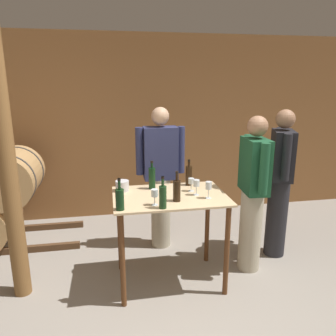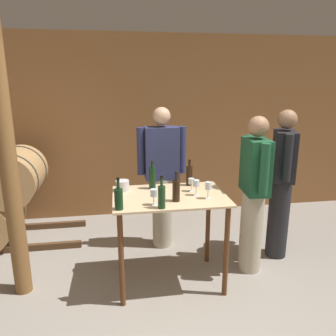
{
  "view_description": "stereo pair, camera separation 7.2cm",
  "coord_description": "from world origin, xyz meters",
  "px_view_note": "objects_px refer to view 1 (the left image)",
  "views": [
    {
      "loc": [
        -0.64,
        -2.18,
        2.02
      ],
      "look_at": [
        -0.08,
        0.9,
        1.2
      ],
      "focal_mm": 35.0,
      "sensor_mm": 36.0,
      "label": 1
    },
    {
      "loc": [
        -0.57,
        -2.19,
        2.02
      ],
      "look_at": [
        -0.08,
        0.9,
        1.2
      ],
      "focal_mm": 35.0,
      "sensor_mm": 36.0,
      "label": 2
    }
  ],
  "objects_px": {
    "wooden_post": "(7,160)",
    "wine_bottle_right": "(177,190)",
    "wine_bottle_left": "(152,178)",
    "wine_glass_near_center": "(191,182)",
    "person_visitor_bearded": "(280,181)",
    "wine_bottle_far_left": "(120,199)",
    "ice_bucket": "(122,186)",
    "wine_bottle_far_right": "(189,175)",
    "wine_glass_near_right": "(196,184)",
    "person_host": "(161,175)",
    "person_visitor_with_scarf": "(253,192)",
    "wine_glass_far_side": "(209,186)",
    "wine_bottle_center": "(163,196)",
    "wine_glass_near_left": "(155,194)"
  },
  "relations": [
    {
      "from": "wine_bottle_far_right",
      "to": "wine_glass_near_right",
      "type": "xyz_separation_m",
      "value": [
        -0.0,
        -0.32,
        0.0
      ]
    },
    {
      "from": "person_host",
      "to": "wine_bottle_left",
      "type": "bearing_deg",
      "value": -107.59
    },
    {
      "from": "person_visitor_bearded",
      "to": "wine_bottle_far_left",
      "type": "bearing_deg",
      "value": -161.51
    },
    {
      "from": "wine_bottle_left",
      "to": "wine_bottle_right",
      "type": "bearing_deg",
      "value": -66.1
    },
    {
      "from": "person_visitor_bearded",
      "to": "wine_bottle_right",
      "type": "bearing_deg",
      "value": -159.44
    },
    {
      "from": "wine_glass_near_right",
      "to": "person_visitor_bearded",
      "type": "relative_size",
      "value": 0.09
    },
    {
      "from": "wine_bottle_right",
      "to": "person_host",
      "type": "relative_size",
      "value": 0.16
    },
    {
      "from": "wine_glass_near_right",
      "to": "person_host",
      "type": "relative_size",
      "value": 0.09
    },
    {
      "from": "wine_bottle_left",
      "to": "wine_glass_near_center",
      "type": "height_order",
      "value": "wine_bottle_left"
    },
    {
      "from": "wine_bottle_center",
      "to": "wine_glass_near_center",
      "type": "height_order",
      "value": "wine_bottle_center"
    },
    {
      "from": "wine_bottle_center",
      "to": "wine_glass_near_right",
      "type": "relative_size",
      "value": 1.87
    },
    {
      "from": "person_host",
      "to": "person_visitor_with_scarf",
      "type": "xyz_separation_m",
      "value": [
        0.87,
        -0.71,
        -0.03
      ]
    },
    {
      "from": "wine_bottle_center",
      "to": "person_visitor_bearded",
      "type": "relative_size",
      "value": 0.17
    },
    {
      "from": "wine_glass_near_left",
      "to": "ice_bucket",
      "type": "distance_m",
      "value": 0.53
    },
    {
      "from": "person_host",
      "to": "person_visitor_with_scarf",
      "type": "height_order",
      "value": "person_host"
    },
    {
      "from": "wine_bottle_far_right",
      "to": "wine_bottle_far_left",
      "type": "bearing_deg",
      "value": -142.65
    },
    {
      "from": "wine_bottle_left",
      "to": "ice_bucket",
      "type": "distance_m",
      "value": 0.31
    },
    {
      "from": "wine_bottle_left",
      "to": "wine_bottle_far_left",
      "type": "bearing_deg",
      "value": -123.82
    },
    {
      "from": "wine_glass_near_right",
      "to": "wine_bottle_far_right",
      "type": "bearing_deg",
      "value": 89.44
    },
    {
      "from": "wine_glass_far_side",
      "to": "ice_bucket",
      "type": "height_order",
      "value": "wine_glass_far_side"
    },
    {
      "from": "wine_glass_near_right",
      "to": "person_host",
      "type": "xyz_separation_m",
      "value": [
        -0.22,
        0.83,
        -0.14
      ]
    },
    {
      "from": "wine_bottle_far_left",
      "to": "wine_glass_near_left",
      "type": "xyz_separation_m",
      "value": [
        0.31,
        0.06,
        0.01
      ]
    },
    {
      "from": "wine_bottle_left",
      "to": "wine_bottle_center",
      "type": "height_order",
      "value": "wine_bottle_left"
    },
    {
      "from": "wine_glass_near_left",
      "to": "wine_glass_far_side",
      "type": "height_order",
      "value": "wine_glass_far_side"
    },
    {
      "from": "wine_bottle_right",
      "to": "wine_bottle_far_right",
      "type": "distance_m",
      "value": 0.5
    },
    {
      "from": "wine_bottle_far_left",
      "to": "ice_bucket",
      "type": "xyz_separation_m",
      "value": [
        0.04,
        0.51,
        -0.05
      ]
    },
    {
      "from": "wine_bottle_left",
      "to": "person_visitor_with_scarf",
      "type": "height_order",
      "value": "person_visitor_with_scarf"
    },
    {
      "from": "person_host",
      "to": "wine_glass_near_left",
      "type": "bearing_deg",
      "value": -101.95
    },
    {
      "from": "person_visitor_with_scarf",
      "to": "wine_glass_near_right",
      "type": "bearing_deg",
      "value": -169.57
    },
    {
      "from": "wine_glass_far_side",
      "to": "ice_bucket",
      "type": "xyz_separation_m",
      "value": [
        -0.8,
        0.37,
        -0.07
      ]
    },
    {
      "from": "person_visitor_bearded",
      "to": "ice_bucket",
      "type": "bearing_deg",
      "value": -176.63
    },
    {
      "from": "wooden_post",
      "to": "wine_bottle_center",
      "type": "relative_size",
      "value": 9.3
    },
    {
      "from": "wooden_post",
      "to": "wine_bottle_right",
      "type": "relative_size",
      "value": 9.41
    },
    {
      "from": "wine_bottle_left",
      "to": "wine_glass_near_left",
      "type": "xyz_separation_m",
      "value": [
        -0.04,
        -0.47,
        -0.01
      ]
    },
    {
      "from": "wine_glass_near_right",
      "to": "wine_glass_far_side",
      "type": "distance_m",
      "value": 0.14
    },
    {
      "from": "wine_bottle_left",
      "to": "ice_bucket",
      "type": "height_order",
      "value": "wine_bottle_left"
    },
    {
      "from": "wooden_post",
      "to": "wine_bottle_far_left",
      "type": "relative_size",
      "value": 9.5
    },
    {
      "from": "wine_bottle_left",
      "to": "person_visitor_bearded",
      "type": "bearing_deg",
      "value": 3.57
    },
    {
      "from": "wine_bottle_far_right",
      "to": "person_visitor_bearded",
      "type": "distance_m",
      "value": 1.1
    },
    {
      "from": "wine_bottle_center",
      "to": "wine_bottle_right",
      "type": "xyz_separation_m",
      "value": [
        0.16,
        0.15,
        -0.0
      ]
    },
    {
      "from": "wine_glass_near_left",
      "to": "wine_glass_far_side",
      "type": "xyz_separation_m",
      "value": [
        0.53,
        0.09,
        0.01
      ]
    },
    {
      "from": "wine_bottle_far_right",
      "to": "person_host",
      "type": "relative_size",
      "value": 0.16
    },
    {
      "from": "wooden_post",
      "to": "ice_bucket",
      "type": "bearing_deg",
      "value": 9.03
    },
    {
      "from": "wooden_post",
      "to": "person_visitor_with_scarf",
      "type": "height_order",
      "value": "wooden_post"
    },
    {
      "from": "wine_glass_near_center",
      "to": "person_visitor_bearded",
      "type": "bearing_deg",
      "value": 12.25
    },
    {
      "from": "wine_bottle_right",
      "to": "ice_bucket",
      "type": "relative_size",
      "value": 2.11
    },
    {
      "from": "ice_bucket",
      "to": "person_host",
      "type": "height_order",
      "value": "person_host"
    },
    {
      "from": "wine_glass_near_right",
      "to": "ice_bucket",
      "type": "distance_m",
      "value": 0.75
    },
    {
      "from": "wine_glass_near_center",
      "to": "ice_bucket",
      "type": "xyz_separation_m",
      "value": [
        -0.69,
        0.14,
        -0.05
      ]
    },
    {
      "from": "wine_bottle_right",
      "to": "person_visitor_with_scarf",
      "type": "height_order",
      "value": "person_visitor_with_scarf"
    }
  ]
}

